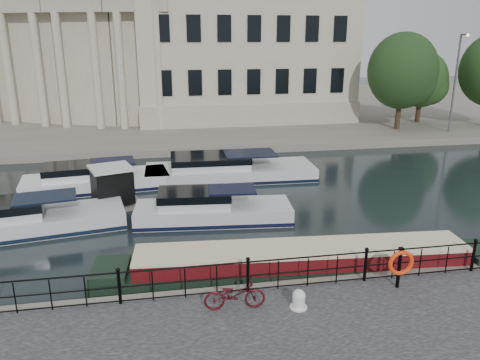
% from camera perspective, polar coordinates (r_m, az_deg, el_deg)
% --- Properties ---
extents(ground_plane, '(160.00, 160.00, 0.00)m').
position_cam_1_polar(ground_plane, '(17.71, -0.47, -11.31)').
color(ground_plane, black).
rests_on(ground_plane, ground).
extents(far_bank, '(120.00, 42.00, 0.55)m').
position_cam_1_polar(far_bank, '(55.02, -7.36, 8.48)').
color(far_bank, '#6B665B').
rests_on(far_bank, ground_plane).
extents(railing, '(24.14, 0.14, 1.22)m').
position_cam_1_polar(railing, '(15.19, 0.97, -11.31)').
color(railing, black).
rests_on(railing, near_quay).
extents(civic_building, '(53.55, 31.84, 16.85)m').
position_cam_1_polar(civic_building, '(50.10, -8.57, 15.37)').
color(civic_building, '#ADA38C').
rests_on(civic_building, far_bank).
extents(bicycle, '(1.88, 0.75, 0.97)m').
position_cam_1_polar(bicycle, '(14.41, -0.65, -13.77)').
color(bicycle, '#400B12').
rests_on(bicycle, near_quay).
extents(mooring_bollard, '(0.54, 0.54, 0.61)m').
position_cam_1_polar(mooring_bollard, '(14.67, 7.17, -14.24)').
color(mooring_bollard, silver).
rests_on(mooring_bollard, near_quay).
extents(life_ring_post, '(0.87, 0.22, 1.42)m').
position_cam_1_polar(life_ring_post, '(16.11, 19.01, -9.60)').
color(life_ring_post, black).
rests_on(life_ring_post, near_quay).
extents(narrowboat, '(15.13, 3.09, 1.55)m').
position_cam_1_polar(narrowboat, '(17.47, 7.57, -10.55)').
color(narrowboat, black).
rests_on(narrowboat, ground_plane).
extents(harbour_hut, '(3.32, 3.03, 2.17)m').
position_cam_1_polar(harbour_hut, '(24.84, -15.29, -1.02)').
color(harbour_hut, '#6B665B').
rests_on(harbour_hut, ground_plane).
extents(cabin_cruisers, '(20.32, 10.40, 1.99)m').
position_cam_1_polar(cabin_cruisers, '(25.75, -10.87, -1.43)').
color(cabin_cruisers, silver).
rests_on(cabin_cruisers, ground_plane).
extents(trees, '(14.50, 8.43, 8.28)m').
position_cam_1_polar(trees, '(45.90, 23.73, 11.67)').
color(trees, black).
rests_on(trees, far_bank).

